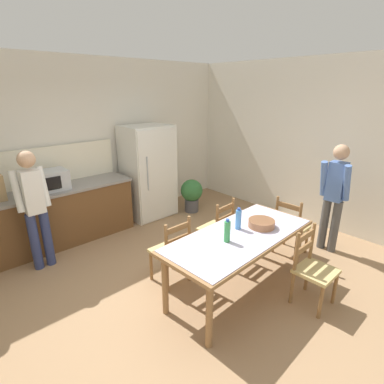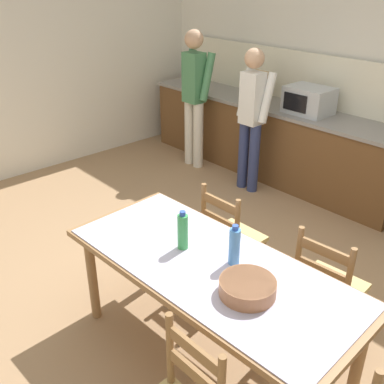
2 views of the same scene
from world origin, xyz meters
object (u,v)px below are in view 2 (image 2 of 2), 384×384
Objects in this scene: chair_side_far_left at (230,238)px; person_at_counter at (252,114)px; bottle_near_centre at (183,231)px; bottle_off_centre at (234,246)px; chair_side_far_right at (327,288)px; paper_bag at (259,86)px; serving_bowl at (248,287)px; microwave at (309,100)px; dining_table at (210,274)px; person_at_sink at (194,93)px.

person_at_counter reaches higher than chair_side_far_left.
bottle_near_centre is 1.00× the size of bottle_off_centre.
chair_side_far_right and chair_side_far_left have the same top height.
paper_bag is 1.12× the size of serving_bowl.
person_at_counter is at bearing -126.67° from microwave.
serving_bowl is 2.96m from person_at_counter.
chair_side_far_right reaches higher than serving_bowl.
dining_table is 0.88m from chair_side_far_left.
bottle_off_centre reaches higher than chair_side_far_left.
dining_table is at bearing 2.29° from bottle_near_centre.
dining_table is at bearing -144.32° from person_at_counter.
bottle_near_centre is at bearing -177.71° from dining_table.
bottle_near_centre reaches higher than chair_side_far_right.
paper_bag is 3.19m from bottle_near_centre.
serving_bowl is 0.18× the size of person_at_sink.
chair_side_far_left is at bearing 137.48° from serving_bowl.
chair_side_far_left is 0.52× the size of person_at_sink.
paper_bag is 3.34m from dining_table.
microwave is 1.56× the size of serving_bowl.
bottle_off_centre is at bearing -141.31° from person_at_counter.
bottle_off_centre is 0.16× the size of person_at_counter.
serving_bowl is at bearing -8.22° from dining_table.
chair_side_far_left is at bearing 123.98° from dining_table.
person_at_sink is at bearing -142.71° from paper_bag.
bottle_near_centre is at bearing -70.85° from microwave.
person_at_counter is (-1.11, 1.50, 0.49)m from chair_side_far_left.
microwave is 2.23m from chair_side_far_left.
microwave is 1.46m from person_at_sink.
dining_table is at bearing 123.88° from chair_side_far_left.
bottle_off_centre is (2.01, -2.60, -0.19)m from paper_bag.
person_at_counter is (-1.33, 2.21, 0.02)m from bottle_near_centre.
person_at_sink reaches higher than chair_side_far_left.
serving_bowl is (2.26, -2.76, -0.27)m from paper_bag.
serving_bowl is 3.68m from person_at_sink.
chair_side_far_right is at bearing 48.48° from bottle_near_centre.
bottle_off_centre is at bearing 147.58° from serving_bowl.
chair_side_far_left is at bearing -54.36° from paper_bag.
paper_bag is 1.33× the size of bottle_off_centre.
bottle_near_centre reaches higher than dining_table.
paper_bag is at bearing -179.39° from microwave.
serving_bowl is at bearing -60.95° from microwave.
person_at_sink is (-2.56, 2.22, 0.29)m from dining_table.
person_at_sink reaches higher than serving_bowl.
bottle_off_centre is at bearing 58.75° from chair_side_far_right.
chair_side_far_left is at bearing -143.55° from person_at_counter.
person_at_sink is (-2.90, 2.27, 0.15)m from serving_bowl.
bottle_near_centre is at bearing -148.87° from person_at_counter.
bottle_near_centre is at bearing 107.59° from chair_side_far_left.
microwave is 0.30× the size of person_at_counter.
microwave is 0.55× the size of chair_side_far_right.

